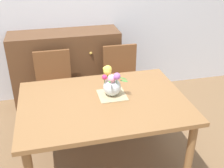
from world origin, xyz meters
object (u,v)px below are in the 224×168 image
at_px(dining_table, 104,109).
at_px(flower_vase, 111,83).
at_px(chair_right, 122,77).
at_px(dresser, 67,68).
at_px(chair_left, 55,84).

height_order(dining_table, flower_vase, flower_vase).
relative_size(chair_right, dresser, 0.64).
height_order(chair_right, flower_vase, flower_vase).
bearing_deg(chair_left, dresser, -111.63).
xyz_separation_m(dining_table, dresser, (-0.23, 1.33, -0.16)).
bearing_deg(dining_table, chair_left, 115.30).
relative_size(chair_right, flower_vase, 3.25).
distance_m(dining_table, chair_left, 0.97).
xyz_separation_m(chair_right, dresser, (-0.64, 0.46, -0.02)).
distance_m(chair_left, flower_vase, 1.01).
height_order(chair_left, dresser, dresser).
distance_m(chair_right, flower_vase, 0.93).
bearing_deg(chair_right, chair_left, 0.00).
relative_size(dining_table, chair_right, 1.67).
xyz_separation_m(dining_table, flower_vase, (0.09, 0.07, 0.22)).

